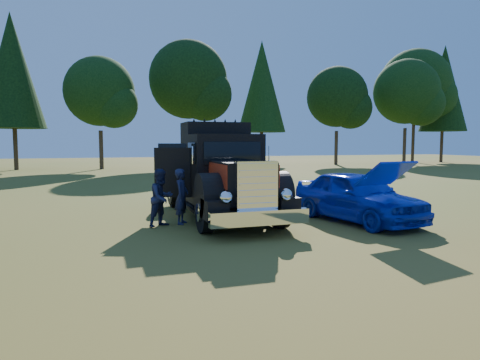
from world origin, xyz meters
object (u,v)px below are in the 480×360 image
(hotrod_coupe, at_px, (357,196))
(spectator_far, at_px, (162,198))
(spectator_near, at_px, (182,196))
(diamond_t_truck, at_px, (222,177))

(hotrod_coupe, relative_size, spectator_far, 2.89)
(spectator_near, bearing_deg, diamond_t_truck, -39.09)
(hotrod_coupe, height_order, spectator_far, hotrod_coupe)
(spectator_near, bearing_deg, spectator_far, 134.46)
(hotrod_coupe, xyz_separation_m, spectator_near, (-5.03, 1.26, 0.04))
(hotrod_coupe, bearing_deg, spectator_far, 169.36)
(diamond_t_truck, height_order, spectator_near, diamond_t_truck)
(hotrod_coupe, height_order, spectator_near, hotrod_coupe)
(spectator_near, height_order, spectator_far, spectator_far)
(spectator_far, bearing_deg, diamond_t_truck, -12.53)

